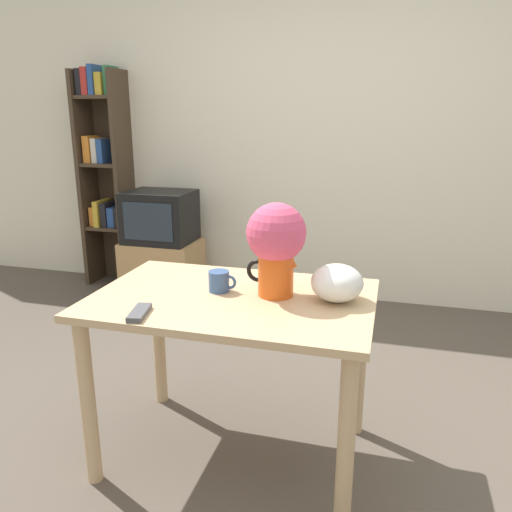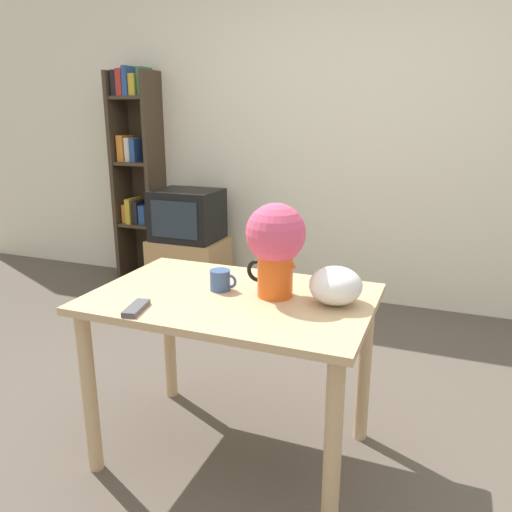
{
  "view_description": "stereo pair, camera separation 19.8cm",
  "coord_description": "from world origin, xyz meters",
  "px_view_note": "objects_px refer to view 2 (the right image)",
  "views": [
    {
      "loc": [
        0.5,
        -1.87,
        1.43
      ],
      "look_at": [
        -0.01,
        -0.03,
        0.89
      ],
      "focal_mm": 35.0,
      "sensor_mm": 36.0,
      "label": 1
    },
    {
      "loc": [
        0.69,
        -1.8,
        1.43
      ],
      "look_at": [
        -0.01,
        -0.03,
        0.89
      ],
      "focal_mm": 35.0,
      "sensor_mm": 36.0,
      "label": 2
    }
  ],
  "objects_px": {
    "flower_vase": "(275,243)",
    "coffee_mug": "(221,280)",
    "white_bowl": "(336,286)",
    "tv_set": "(187,215)"
  },
  "relations": [
    {
      "from": "coffee_mug",
      "to": "white_bowl",
      "type": "xyz_separation_m",
      "value": [
        0.47,
        0.02,
        0.03
      ]
    },
    {
      "from": "flower_vase",
      "to": "tv_set",
      "type": "height_order",
      "value": "flower_vase"
    },
    {
      "from": "flower_vase",
      "to": "coffee_mug",
      "type": "height_order",
      "value": "flower_vase"
    },
    {
      "from": "flower_vase",
      "to": "white_bowl",
      "type": "height_order",
      "value": "flower_vase"
    },
    {
      "from": "flower_vase",
      "to": "tv_set",
      "type": "distance_m",
      "value": 2.15
    },
    {
      "from": "flower_vase",
      "to": "tv_set",
      "type": "bearing_deg",
      "value": 128.49
    },
    {
      "from": "flower_vase",
      "to": "coffee_mug",
      "type": "bearing_deg",
      "value": -176.02
    },
    {
      "from": "flower_vase",
      "to": "coffee_mug",
      "type": "xyz_separation_m",
      "value": [
        -0.23,
        -0.02,
        -0.18
      ]
    },
    {
      "from": "flower_vase",
      "to": "coffee_mug",
      "type": "relative_size",
      "value": 3.21
    },
    {
      "from": "white_bowl",
      "to": "flower_vase",
      "type": "bearing_deg",
      "value": -179.18
    }
  ]
}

